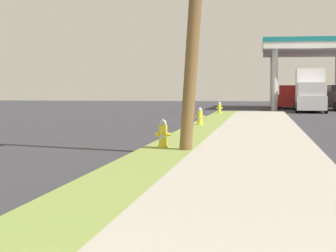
{
  "coord_description": "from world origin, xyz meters",
  "views": [
    {
      "loc": [
        3.11,
        -1.35,
        1.65
      ],
      "look_at": [
        0.47,
        15.17,
        0.6
      ],
      "focal_mm": 63.16,
      "sensor_mm": 36.0,
      "label": 1
    }
  ],
  "objects": [
    {
      "name": "fire_hydrant_fourth",
      "position": [
        0.46,
        35.84,
        0.45
      ],
      "size": [
        0.42,
        0.38,
        0.74
      ],
      "color": "yellow",
      "rests_on": "grass_verge"
    },
    {
      "name": "fire_hydrant_third",
      "position": [
        0.48,
        23.83,
        0.45
      ],
      "size": [
        0.42,
        0.37,
        0.74
      ],
      "color": "yellow",
      "rests_on": "grass_verge"
    },
    {
      "name": "fire_hydrant_second",
      "position": [
        0.56,
        13.79,
        0.45
      ],
      "size": [
        0.42,
        0.38,
        0.74
      ],
      "color": "yellow",
      "rests_on": "grass_verge"
    },
    {
      "name": "truck_red_at_far_bay",
      "position": [
        5.53,
        49.98,
        0.91
      ],
      "size": [
        2.44,
        5.52,
        1.97
      ],
      "color": "red",
      "rests_on": "ground"
    },
    {
      "name": "truck_silver_on_apron",
      "position": [
        6.53,
        42.52,
        1.49
      ],
      "size": [
        2.32,
        6.46,
        3.11
      ],
      "color": "#BCBCC1",
      "rests_on": "ground"
    },
    {
      "name": "car_white_by_near_pump",
      "position": [
        7.91,
        56.68,
        0.72
      ],
      "size": [
        2.06,
        4.55,
        1.57
      ],
      "color": "white",
      "rests_on": "ground"
    }
  ]
}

